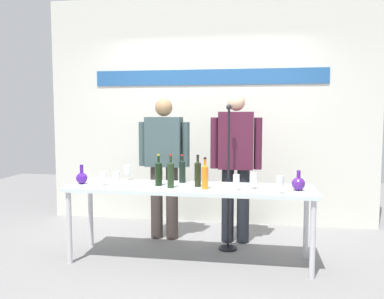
{
  "coord_description": "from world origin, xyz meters",
  "views": [
    {
      "loc": [
        0.66,
        -3.84,
        1.47
      ],
      "look_at": [
        0.0,
        0.15,
        1.1
      ],
      "focal_mm": 37.56,
      "sensor_mm": 36.0,
      "label": 1
    }
  ],
  "objects_px": {
    "presenter_left": "(164,159)",
    "wine_glass_left_2": "(127,169)",
    "wine_glass_right_2": "(253,178)",
    "wine_glass_right_0": "(236,179)",
    "wine_bottle_3": "(171,174)",
    "wine_bottle_0": "(205,176)",
    "microphone_stand": "(228,202)",
    "display_table": "(190,192)",
    "decanter_blue_right": "(298,183)",
    "wine_bottle_1": "(198,173)",
    "decanter_blue_left": "(82,178)",
    "presenter_right": "(236,159)",
    "wine_glass_left_0": "(117,176)",
    "wine_bottle_2": "(182,170)",
    "wine_glass_left_1": "(103,176)",
    "wine_bottle_4": "(159,172)",
    "wine_glass_right_1": "(280,181)"
  },
  "relations": [
    {
      "from": "wine_bottle_2",
      "to": "wine_glass_right_2",
      "type": "height_order",
      "value": "wine_bottle_2"
    },
    {
      "from": "display_table",
      "to": "presenter_left",
      "type": "xyz_separation_m",
      "value": [
        -0.41,
        0.67,
        0.24
      ]
    },
    {
      "from": "display_table",
      "to": "decanter_blue_right",
      "type": "distance_m",
      "value": 1.04
    },
    {
      "from": "decanter_blue_left",
      "to": "presenter_right",
      "type": "distance_m",
      "value": 1.69
    },
    {
      "from": "wine_bottle_4",
      "to": "wine_glass_left_0",
      "type": "relative_size",
      "value": 2.27
    },
    {
      "from": "wine_glass_left_1",
      "to": "microphone_stand",
      "type": "distance_m",
      "value": 1.34
    },
    {
      "from": "wine_glass_right_2",
      "to": "wine_bottle_4",
      "type": "bearing_deg",
      "value": 178.63
    },
    {
      "from": "presenter_left",
      "to": "wine_glass_left_1",
      "type": "distance_m",
      "value": 0.88
    },
    {
      "from": "wine_bottle_2",
      "to": "wine_glass_right_2",
      "type": "bearing_deg",
      "value": -17.71
    },
    {
      "from": "wine_glass_left_1",
      "to": "microphone_stand",
      "type": "xyz_separation_m",
      "value": [
        1.22,
        0.47,
        -0.32
      ]
    },
    {
      "from": "presenter_left",
      "to": "microphone_stand",
      "type": "relative_size",
      "value": 1.05
    },
    {
      "from": "decanter_blue_right",
      "to": "wine_glass_right_0",
      "type": "height_order",
      "value": "decanter_blue_right"
    },
    {
      "from": "wine_bottle_3",
      "to": "wine_bottle_0",
      "type": "bearing_deg",
      "value": -0.7
    },
    {
      "from": "wine_glass_left_2",
      "to": "wine_glass_right_1",
      "type": "height_order",
      "value": "wine_glass_left_2"
    },
    {
      "from": "wine_bottle_0",
      "to": "wine_glass_right_2",
      "type": "height_order",
      "value": "wine_bottle_0"
    },
    {
      "from": "wine_bottle_0",
      "to": "wine_glass_left_1",
      "type": "height_order",
      "value": "wine_bottle_0"
    },
    {
      "from": "presenter_left",
      "to": "wine_glass_left_0",
      "type": "height_order",
      "value": "presenter_left"
    },
    {
      "from": "display_table",
      "to": "wine_glass_left_0",
      "type": "xyz_separation_m",
      "value": [
        -0.72,
        -0.07,
        0.16
      ]
    },
    {
      "from": "decanter_blue_left",
      "to": "wine_glass_right_2",
      "type": "bearing_deg",
      "value": 0.21
    },
    {
      "from": "presenter_right",
      "to": "wine_glass_right_2",
      "type": "height_order",
      "value": "presenter_right"
    },
    {
      "from": "wine_bottle_0",
      "to": "microphone_stand",
      "type": "height_order",
      "value": "microphone_stand"
    },
    {
      "from": "presenter_left",
      "to": "wine_glass_left_2",
      "type": "bearing_deg",
      "value": -123.39
    },
    {
      "from": "wine_bottle_2",
      "to": "wine_bottle_3",
      "type": "xyz_separation_m",
      "value": [
        -0.05,
        -0.31,
        0.01
      ]
    },
    {
      "from": "wine_glass_right_2",
      "to": "wine_glass_right_0",
      "type": "bearing_deg",
      "value": -145.22
    },
    {
      "from": "wine_glass_right_0",
      "to": "microphone_stand",
      "type": "xyz_separation_m",
      "value": [
        -0.11,
        0.54,
        -0.34
      ]
    },
    {
      "from": "wine_glass_left_0",
      "to": "decanter_blue_left",
      "type": "bearing_deg",
      "value": 175.0
    },
    {
      "from": "display_table",
      "to": "wine_glass_right_2",
      "type": "height_order",
      "value": "wine_glass_right_2"
    },
    {
      "from": "wine_bottle_3",
      "to": "wine_glass_left_1",
      "type": "xyz_separation_m",
      "value": [
        -0.7,
        0.04,
        -0.05
      ]
    },
    {
      "from": "wine_bottle_4",
      "to": "wine_glass_left_0",
      "type": "xyz_separation_m",
      "value": [
        -0.41,
        -0.06,
        -0.04
      ]
    },
    {
      "from": "wine_bottle_2",
      "to": "wine_bottle_3",
      "type": "distance_m",
      "value": 0.31
    },
    {
      "from": "display_table",
      "to": "presenter_left",
      "type": "bearing_deg",
      "value": 121.74
    },
    {
      "from": "wine_glass_left_0",
      "to": "wine_glass_right_2",
      "type": "relative_size",
      "value": 0.88
    },
    {
      "from": "decanter_blue_left",
      "to": "decanter_blue_right",
      "type": "bearing_deg",
      "value": -0.0
    },
    {
      "from": "wine_bottle_2",
      "to": "decanter_blue_left",
      "type": "bearing_deg",
      "value": -166.46
    },
    {
      "from": "display_table",
      "to": "wine_glass_right_2",
      "type": "relative_size",
      "value": 15.4
    },
    {
      "from": "wine_glass_right_0",
      "to": "wine_glass_right_2",
      "type": "bearing_deg",
      "value": 34.78
    },
    {
      "from": "wine_bottle_3",
      "to": "wine_glass_left_2",
      "type": "relative_size",
      "value": 1.94
    },
    {
      "from": "display_table",
      "to": "wine_bottle_0",
      "type": "relative_size",
      "value": 8.0
    },
    {
      "from": "wine_bottle_1",
      "to": "display_table",
      "type": "bearing_deg",
      "value": -177.09
    },
    {
      "from": "wine_glass_left_1",
      "to": "wine_glass_right_2",
      "type": "relative_size",
      "value": 0.83
    },
    {
      "from": "wine_glass_left_0",
      "to": "display_table",
      "type": "bearing_deg",
      "value": 5.92
    },
    {
      "from": "decanter_blue_right",
      "to": "wine_glass_left_2",
      "type": "relative_size",
      "value": 1.12
    },
    {
      "from": "wine_glass_right_2",
      "to": "wine_bottle_1",
      "type": "bearing_deg",
      "value": 175.84
    },
    {
      "from": "wine_bottle_1",
      "to": "wine_glass_left_1",
      "type": "relative_size",
      "value": 2.4
    },
    {
      "from": "presenter_right",
      "to": "wine_glass_left_1",
      "type": "height_order",
      "value": "presenter_right"
    },
    {
      "from": "wine_bottle_3",
      "to": "wine_glass_left_1",
      "type": "height_order",
      "value": "wine_bottle_3"
    },
    {
      "from": "decanter_blue_left",
      "to": "wine_glass_right_2",
      "type": "height_order",
      "value": "decanter_blue_left"
    },
    {
      "from": "wine_bottle_0",
      "to": "wine_glass_left_2",
      "type": "bearing_deg",
      "value": 159.2
    },
    {
      "from": "wine_bottle_2",
      "to": "microphone_stand",
      "type": "bearing_deg",
      "value": 22.93
    },
    {
      "from": "decanter_blue_right",
      "to": "wine_glass_left_1",
      "type": "height_order",
      "value": "decanter_blue_right"
    }
  ]
}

